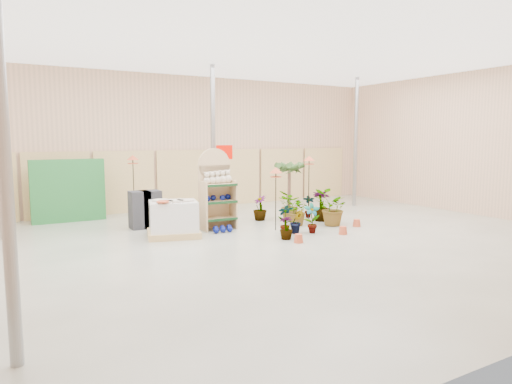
% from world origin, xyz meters
% --- Properties ---
extents(room, '(15.20, 12.10, 4.70)m').
position_xyz_m(room, '(0.00, 0.91, 2.21)').
color(room, gray).
rests_on(room, ground).
extents(display_shelf, '(0.92, 0.60, 2.14)m').
position_xyz_m(display_shelf, '(-0.53, 2.19, 0.98)').
color(display_shelf, tan).
rests_on(display_shelf, ground).
extents(teddy_bears, '(0.80, 0.22, 0.35)m').
position_xyz_m(teddy_bears, '(-0.50, 2.09, 1.35)').
color(teddy_bears, beige).
rests_on(teddy_bears, display_shelf).
extents(gazing_balls_shelf, '(0.79, 0.27, 0.15)m').
position_xyz_m(gazing_balls_shelf, '(-0.53, 2.07, 0.84)').
color(gazing_balls_shelf, navy).
rests_on(gazing_balls_shelf, display_shelf).
extents(gazing_balls_floor, '(0.63, 0.39, 0.15)m').
position_xyz_m(gazing_balls_floor, '(-0.59, 1.68, 0.07)').
color(gazing_balls_floor, navy).
rests_on(gazing_balls_floor, ground).
extents(pallet_stack, '(1.45, 1.31, 0.92)m').
position_xyz_m(pallet_stack, '(-1.88, 1.76, 0.44)').
color(pallet_stack, tan).
rests_on(pallet_stack, ground).
extents(charcoal_planters, '(0.80, 0.50, 1.00)m').
position_xyz_m(charcoal_planters, '(-2.16, 3.19, 0.50)').
color(charcoal_planters, '#242529').
rests_on(charcoal_planters, ground).
extents(trellis_stock, '(2.00, 0.30, 1.80)m').
position_xyz_m(trellis_stock, '(-3.80, 5.20, 0.90)').
color(trellis_stock, '#226E30').
rests_on(trellis_stock, ground).
extents(offer_sign, '(0.50, 0.08, 2.20)m').
position_xyz_m(offer_sign, '(0.10, 2.98, 1.57)').
color(offer_sign, gray).
rests_on(offer_sign, ground).
extents(bird_table_front, '(0.34, 0.34, 1.64)m').
position_xyz_m(bird_table_front, '(0.71, 1.18, 1.52)').
color(bird_table_front, black).
rests_on(bird_table_front, ground).
extents(bird_table_right, '(0.34, 0.34, 1.88)m').
position_xyz_m(bird_table_right, '(2.45, 2.10, 1.74)').
color(bird_table_right, black).
rests_on(bird_table_right, ground).
extents(bird_table_back, '(0.34, 0.34, 1.92)m').
position_xyz_m(bird_table_back, '(-2.15, 4.32, 1.78)').
color(bird_table_back, black).
rests_on(bird_table_back, ground).
extents(palm, '(0.70, 0.70, 1.77)m').
position_xyz_m(palm, '(2.11, 2.64, 1.51)').
color(palm, brown).
rests_on(palm, ground).
extents(potted_plant_0, '(0.44, 0.34, 0.76)m').
position_xyz_m(potted_plant_0, '(0.67, 0.65, 0.38)').
color(potted_plant_0, '#2A481C').
rests_on(potted_plant_0, ground).
extents(potted_plant_1, '(0.42, 0.39, 0.62)m').
position_xyz_m(potted_plant_1, '(0.95, 0.56, 0.31)').
color(potted_plant_1, '#2A481C').
rests_on(potted_plant_1, ground).
extents(potted_plant_2, '(0.81, 0.72, 0.83)m').
position_xyz_m(potted_plant_2, '(1.53, 1.44, 0.41)').
color(potted_plant_2, '#2A481C').
rests_on(potted_plant_2, ground).
extents(potted_plant_3, '(0.72, 0.72, 0.91)m').
position_xyz_m(potted_plant_3, '(2.59, 1.67, 0.45)').
color(potted_plant_3, '#2A481C').
rests_on(potted_plant_3, ground).
extents(potted_plant_4, '(0.43, 0.43, 0.69)m').
position_xyz_m(potted_plant_4, '(2.61, 2.31, 0.35)').
color(potted_plant_4, '#2A481C').
rests_on(potted_plant_4, ground).
extents(potted_plant_6, '(0.89, 0.95, 0.86)m').
position_xyz_m(potted_plant_6, '(1.91, 2.25, 0.43)').
color(potted_plant_6, '#2A481C').
rests_on(potted_plant_6, ground).
extents(potted_plant_7, '(0.37, 0.37, 0.57)m').
position_xyz_m(potted_plant_7, '(0.35, 0.14, 0.28)').
color(potted_plant_7, '#2A481C').
rests_on(potted_plant_7, ground).
extents(potted_plant_8, '(0.48, 0.42, 0.77)m').
position_xyz_m(potted_plant_8, '(1.30, 0.41, 0.39)').
color(potted_plant_8, '#2A481C').
rests_on(potted_plant_8, ground).
extents(potted_plant_10, '(1.09, 1.01, 0.99)m').
position_xyz_m(potted_plant_10, '(2.36, 0.93, 0.50)').
color(potted_plant_10, '#2A481C').
rests_on(potted_plant_10, ground).
extents(potted_plant_11, '(0.46, 0.46, 0.73)m').
position_xyz_m(potted_plant_11, '(1.09, 2.65, 0.36)').
color(potted_plant_11, '#2A481C').
rests_on(potted_plant_11, ground).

